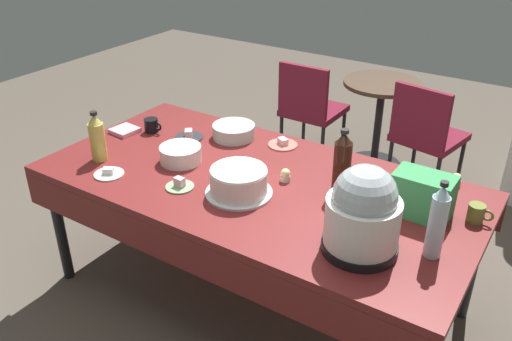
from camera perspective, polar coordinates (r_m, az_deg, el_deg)
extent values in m
plane|color=brown|center=(3.14, 0.00, -12.97)|extent=(9.00, 9.00, 0.00)
cube|color=maroon|center=(2.71, 0.00, -1.30)|extent=(2.20, 1.10, 0.04)
cylinder|color=black|center=(3.25, -20.12, -5.57)|extent=(0.06, 0.06, 0.71)
cylinder|color=black|center=(3.78, -9.12, 0.89)|extent=(0.06, 0.06, 0.71)
cylinder|color=black|center=(3.00, 22.02, -8.99)|extent=(0.06, 0.06, 0.71)
cube|color=maroon|center=(2.41, -7.17, -8.95)|extent=(2.20, 0.01, 0.18)
cube|color=maroon|center=(3.18, 5.36, 1.04)|extent=(2.20, 0.01, 0.18)
cylinder|color=silver|center=(2.58, -1.82, -2.36)|extent=(0.32, 0.32, 0.01)
cylinder|color=white|center=(2.55, -1.85, -1.15)|extent=(0.27, 0.27, 0.11)
cylinder|color=white|center=(2.52, -1.87, 0.06)|extent=(0.27, 0.27, 0.01)
cylinder|color=black|center=(2.24, 10.90, -7.85)|extent=(0.31, 0.31, 0.04)
cylinder|color=white|center=(2.17, 11.17, -5.34)|extent=(0.30, 0.30, 0.20)
sphere|color=#B2BCC1|center=(2.11, 11.46, -2.72)|extent=(0.25, 0.25, 0.25)
cylinder|color=#B2C6BC|center=(3.14, -2.37, 4.19)|extent=(0.25, 0.25, 0.08)
cylinder|color=silver|center=(2.88, -7.99, 1.73)|extent=(0.22, 0.22, 0.09)
cylinder|color=#8CA87F|center=(2.66, -8.08, -1.71)|extent=(0.14, 0.14, 0.01)
cube|color=beige|center=(2.64, -8.11, -1.21)|extent=(0.05, 0.04, 0.05)
cylinder|color=#2D2D33|center=(3.17, -7.13, 3.52)|extent=(0.17, 0.17, 0.01)
cube|color=beige|center=(3.16, -7.16, 3.94)|extent=(0.07, 0.07, 0.04)
cylinder|color=white|center=(2.84, -15.32, -0.36)|extent=(0.15, 0.15, 0.01)
cube|color=white|center=(2.84, -15.37, -0.01)|extent=(0.07, 0.06, 0.03)
cylinder|color=#E07266|center=(3.06, 2.86, 2.75)|extent=(0.17, 0.17, 0.01)
cube|color=beige|center=(3.05, 2.87, 3.11)|extent=(0.07, 0.06, 0.04)
cylinder|color=beige|center=(2.69, 3.14, -0.83)|extent=(0.05, 0.05, 0.03)
sphere|color=beige|center=(2.67, 3.15, -0.29)|extent=(0.05, 0.05, 0.05)
cylinder|color=beige|center=(2.94, 9.39, 1.57)|extent=(0.05, 0.05, 0.03)
sphere|color=beige|center=(2.93, 9.44, 2.07)|extent=(0.05, 0.05, 0.05)
cylinder|color=beige|center=(2.82, 20.39, -1.24)|extent=(0.05, 0.05, 0.03)
sphere|color=beige|center=(2.80, 20.49, -0.73)|extent=(0.05, 0.05, 0.05)
cylinder|color=gold|center=(2.97, -16.42, 2.93)|extent=(0.08, 0.08, 0.21)
cone|color=gold|center=(2.92, -16.76, 5.21)|extent=(0.07, 0.07, 0.05)
cylinder|color=black|center=(2.91, -16.85, 5.83)|extent=(0.04, 0.04, 0.02)
cylinder|color=silver|center=(2.22, 18.57, -5.68)|extent=(0.07, 0.07, 0.27)
cone|color=silver|center=(2.14, 19.22, -2.13)|extent=(0.06, 0.06, 0.05)
cylinder|color=black|center=(2.12, 19.36, -1.34)|extent=(0.03, 0.03, 0.02)
cylinder|color=#33190F|center=(2.56, 9.08, 0.27)|extent=(0.09, 0.09, 0.26)
cone|color=#33190F|center=(2.50, 9.35, 3.42)|extent=(0.08, 0.08, 0.05)
cylinder|color=black|center=(2.48, 9.41, 4.13)|extent=(0.04, 0.04, 0.02)
cylinder|color=black|center=(3.27, -11.04, 4.73)|extent=(0.08, 0.08, 0.08)
torus|color=black|center=(3.24, -10.35, 4.60)|extent=(0.05, 0.01, 0.05)
cylinder|color=olive|center=(2.55, 22.28, -4.19)|extent=(0.07, 0.07, 0.08)
torus|color=olive|center=(2.54, 23.35, -4.41)|extent=(0.05, 0.01, 0.05)
cube|color=#338C4C|center=(2.49, 17.24, -2.51)|extent=(0.26, 0.16, 0.20)
cube|color=pink|center=(3.31, -13.75, 4.16)|extent=(0.15, 0.15, 0.02)
cube|color=maroon|center=(4.44, 6.15, 6.36)|extent=(0.45, 0.45, 0.05)
cube|color=maroon|center=(4.19, 4.99, 8.38)|extent=(0.42, 0.05, 0.40)
cylinder|color=black|center=(4.61, 9.22, 3.96)|extent=(0.03, 0.03, 0.40)
cylinder|color=black|center=(4.76, 5.09, 5.05)|extent=(0.03, 0.03, 0.40)
cylinder|color=black|center=(4.29, 7.02, 2.25)|extent=(0.03, 0.03, 0.40)
cylinder|color=black|center=(4.46, 2.69, 3.46)|extent=(0.03, 0.03, 0.40)
cube|color=maroon|center=(4.14, 17.90, 3.41)|extent=(0.52, 0.52, 0.05)
cube|color=maroon|center=(3.88, 17.00, 5.56)|extent=(0.42, 0.12, 0.40)
cylinder|color=black|center=(4.32, 20.84, 0.67)|extent=(0.04, 0.04, 0.40)
cylinder|color=black|center=(4.46, 16.49, 2.26)|extent=(0.04, 0.04, 0.40)
cylinder|color=black|center=(4.01, 18.53, -1.13)|extent=(0.04, 0.04, 0.40)
cylinder|color=black|center=(4.15, 13.93, 0.63)|extent=(0.04, 0.04, 0.40)
cylinder|color=#473323|center=(4.29, 13.29, 8.97)|extent=(0.60, 0.60, 0.03)
cylinder|color=black|center=(4.41, 12.79, 4.69)|extent=(0.06, 0.06, 0.67)
cylinder|color=black|center=(4.56, 12.33, 0.71)|extent=(0.44, 0.44, 0.02)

